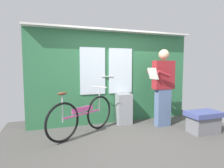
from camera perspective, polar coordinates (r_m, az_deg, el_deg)
ground_plane at (r=3.68m, az=7.25°, el=-17.04°), size 5.08×4.03×0.04m
train_door_wall at (r=4.52m, az=0.60°, el=2.77°), size 4.08×0.28×2.25m
bicycle_near_door at (r=3.81m, az=-9.13°, el=-9.72°), size 1.48×0.95×0.95m
passenger_reading_newspaper at (r=4.40m, az=15.55°, el=-0.57°), size 0.58×0.51×1.78m
trash_bin_by_wall at (r=4.49m, az=3.68°, el=-7.70°), size 0.35×0.28×0.73m
bench_seat_corner at (r=4.36m, az=26.56°, el=-10.35°), size 0.70×0.44×0.45m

